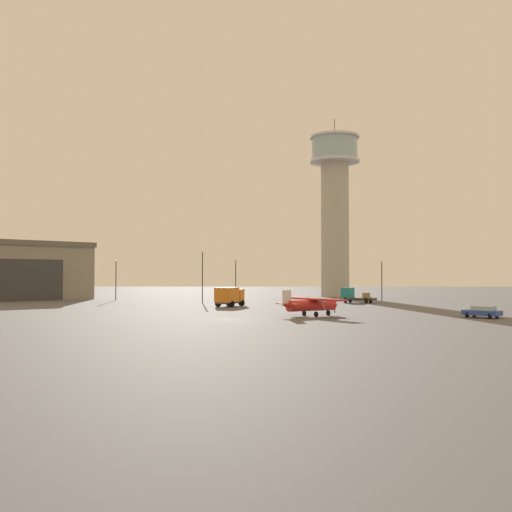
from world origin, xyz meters
TOP-DOWN VIEW (x-y plane):
  - ground_plane at (0.00, 0.00)m, footprint 400.00×400.00m
  - control_tower at (19.55, 70.69)m, footprint 11.35×11.35m
  - hangar at (-49.44, 53.32)m, footprint 37.22×36.76m
  - airplane_red at (9.38, 5.22)m, footprint 8.01×9.64m
  - truck_flatbed_teal at (19.40, 40.36)m, footprint 6.25×5.02m
  - truck_box_orange at (-1.68, 27.05)m, footprint 4.52×6.27m
  - car_blue at (28.50, 2.80)m, footprint 4.15×4.18m
  - light_post_west at (-1.94, 49.04)m, footprint 0.44×0.44m
  - light_post_east at (-7.44, 41.04)m, footprint 0.44×0.44m
  - light_post_north at (-25.38, 50.08)m, footprint 0.44×0.44m
  - light_post_centre at (25.87, 48.17)m, footprint 0.44×0.44m

SIDE VIEW (x-z plane):
  - ground_plane at x=0.00m, z-range 0.00..0.00m
  - car_blue at x=28.50m, z-range 0.05..1.42m
  - truck_flatbed_teal at x=19.40m, z-range -0.05..2.62m
  - airplane_red at x=9.38m, z-range -0.10..3.01m
  - truck_box_orange at x=-1.68m, z-range 0.19..3.16m
  - light_post_centre at x=25.87m, z-range 0.80..8.38m
  - light_post_north at x=-25.38m, z-range 0.81..8.62m
  - light_post_west at x=-1.94m, z-range 0.81..8.68m
  - light_post_east at x=-7.44m, z-range 0.84..10.04m
  - hangar at x=-49.44m, z-range 0.02..11.59m
  - control_tower at x=19.55m, z-range 1.46..42.32m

